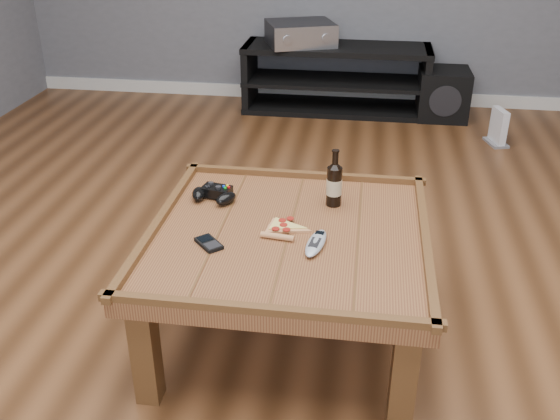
# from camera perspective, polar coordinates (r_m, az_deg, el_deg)

# --- Properties ---
(ground) EXTENTS (6.00, 6.00, 0.00)m
(ground) POSITION_cam_1_polar(r_m,az_deg,el_deg) (2.51, 0.74, -11.03)
(ground) COLOR #442713
(ground) RESTS_ON ground
(baseboard) EXTENTS (5.00, 0.02, 0.10)m
(baseboard) POSITION_cam_1_polar(r_m,az_deg,el_deg) (5.17, 5.21, 10.46)
(baseboard) COLOR silver
(baseboard) RESTS_ON ground
(coffee_table) EXTENTS (1.03, 1.03, 0.48)m
(coffee_table) POSITION_cam_1_polar(r_m,az_deg,el_deg) (2.29, 0.80, -3.35)
(coffee_table) COLOR #582D19
(coffee_table) RESTS_ON ground
(media_console) EXTENTS (1.40, 0.45, 0.50)m
(media_console) POSITION_cam_1_polar(r_m,az_deg,el_deg) (4.88, 5.12, 11.83)
(media_console) COLOR black
(media_console) RESTS_ON ground
(beer_bottle) EXTENTS (0.06, 0.06, 0.23)m
(beer_bottle) POSITION_cam_1_polar(r_m,az_deg,el_deg) (2.42, 4.98, 2.46)
(beer_bottle) COLOR black
(beer_bottle) RESTS_ON coffee_table
(game_controller) EXTENTS (0.20, 0.15, 0.05)m
(game_controller) POSITION_cam_1_polar(r_m,az_deg,el_deg) (2.49, -6.05, 1.47)
(game_controller) COLOR black
(game_controller) RESTS_ON coffee_table
(pizza_slice) EXTENTS (0.16, 0.23, 0.02)m
(pizza_slice) POSITION_cam_1_polar(r_m,az_deg,el_deg) (2.27, 0.24, -1.68)
(pizza_slice) COLOR tan
(pizza_slice) RESTS_ON coffee_table
(smartphone) EXTENTS (0.12, 0.12, 0.01)m
(smartphone) POSITION_cam_1_polar(r_m,az_deg,el_deg) (2.19, -6.52, -3.04)
(smartphone) COLOR black
(smartphone) RESTS_ON coffee_table
(remote_control) EXTENTS (0.09, 0.20, 0.03)m
(remote_control) POSITION_cam_1_polar(r_m,az_deg,el_deg) (2.17, 3.30, -3.02)
(remote_control) COLOR #9CA3AA
(remote_control) RESTS_ON coffee_table
(av_receiver) EXTENTS (0.58, 0.53, 0.17)m
(av_receiver) POSITION_cam_1_polar(r_m,az_deg,el_deg) (4.82, 1.89, 15.84)
(av_receiver) COLOR black
(av_receiver) RESTS_ON media_console
(subwoofer) EXTENTS (0.37, 0.37, 0.36)m
(subwoofer) POSITION_cam_1_polar(r_m,az_deg,el_deg) (4.87, 14.67, 10.23)
(subwoofer) COLOR black
(subwoofer) RESTS_ON ground
(game_console) EXTENTS (0.16, 0.22, 0.24)m
(game_console) POSITION_cam_1_polar(r_m,az_deg,el_deg) (4.47, 19.33, 7.05)
(game_console) COLOR slate
(game_console) RESTS_ON ground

